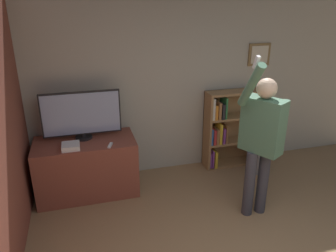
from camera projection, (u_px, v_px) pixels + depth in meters
name	position (u px, v px, depth m)	size (l,w,h in m)	color
wall_back	(180.00, 82.00, 4.77)	(6.30, 0.09, 2.70)	#B2AD9E
tv_ledge	(87.00, 167.00, 4.40)	(1.30, 0.67, 0.76)	brown
television	(82.00, 115.00, 4.23)	(1.01, 0.22, 0.64)	black
game_console	(71.00, 146.00, 4.04)	(0.22, 0.22, 0.06)	white
remote_loose	(110.00, 145.00, 4.12)	(0.08, 0.14, 0.02)	white
bookshelf	(229.00, 128.00, 5.08)	(0.96, 0.28, 1.21)	#997047
person	(262.00, 136.00, 3.72)	(0.61, 0.58, 1.99)	#383842
waste_bin	(259.00, 158.00, 4.99)	(0.27, 0.27, 0.43)	gray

